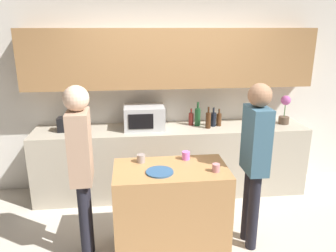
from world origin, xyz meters
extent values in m
cube|color=silver|center=(0.00, 1.74, 1.35)|extent=(6.40, 0.08, 2.70)
cube|color=#A37547|center=(0.00, 1.54, 1.83)|extent=(3.74, 0.32, 0.75)
cube|color=#B7AD99|center=(0.00, 1.39, 0.47)|extent=(3.60, 0.62, 0.93)
cube|color=#B27F4C|center=(-0.16, 0.16, 0.45)|extent=(1.11, 0.62, 0.91)
cube|color=#B7BABC|center=(-0.36, 1.41, 1.08)|extent=(0.52, 0.38, 0.30)
cube|color=black|center=(-0.41, 1.22, 1.08)|extent=(0.31, 0.01, 0.19)
cube|color=black|center=(-1.33, 1.41, 1.02)|extent=(0.26, 0.16, 0.18)
cube|color=black|center=(-1.38, 1.41, 1.11)|extent=(0.02, 0.11, 0.01)
cube|color=black|center=(-1.28, 1.41, 1.11)|extent=(0.02, 0.11, 0.01)
cylinder|color=brown|center=(1.56, 1.41, 0.98)|extent=(0.14, 0.14, 0.10)
cylinder|color=#38662D|center=(1.56, 1.41, 1.12)|extent=(0.01, 0.01, 0.18)
sphere|color=#B25199|center=(1.56, 1.41, 1.26)|extent=(0.13, 0.13, 0.13)
cylinder|color=maroon|center=(0.28, 1.49, 1.01)|extent=(0.07, 0.07, 0.17)
cylinder|color=maroon|center=(0.28, 1.49, 1.13)|extent=(0.02, 0.02, 0.06)
cylinder|color=#194723|center=(0.36, 1.46, 1.05)|extent=(0.08, 0.08, 0.23)
cylinder|color=#194723|center=(0.36, 1.46, 1.21)|extent=(0.03, 0.03, 0.09)
cylinder|color=#472814|center=(0.47, 1.33, 1.03)|extent=(0.07, 0.07, 0.21)
cylinder|color=#472814|center=(0.47, 1.33, 1.18)|extent=(0.02, 0.02, 0.08)
cylinder|color=black|center=(0.56, 1.41, 1.02)|extent=(0.07, 0.07, 0.18)
cylinder|color=black|center=(0.56, 1.41, 1.15)|extent=(0.03, 0.03, 0.07)
cylinder|color=#472814|center=(0.64, 1.42, 1.02)|extent=(0.07, 0.07, 0.17)
cylinder|color=#472814|center=(0.64, 1.42, 1.13)|extent=(0.02, 0.02, 0.07)
cylinder|color=#2D5684|center=(-0.28, 0.08, 0.92)|extent=(0.26, 0.26, 0.01)
cylinder|color=#E670D6|center=(0.02, 0.36, 0.95)|extent=(0.08, 0.08, 0.08)
cylinder|color=gray|center=(-0.44, 0.34, 0.95)|extent=(0.08, 0.08, 0.08)
cylinder|color=#CA848A|center=(0.25, 0.04, 0.95)|extent=(0.07, 0.07, 0.08)
cylinder|color=black|center=(0.67, 0.08, 0.42)|extent=(0.11, 0.11, 0.83)
cylinder|color=black|center=(0.67, 0.24, 0.42)|extent=(0.11, 0.11, 0.83)
cube|color=#3A6076|center=(0.67, 0.16, 1.16)|extent=(0.19, 0.34, 0.66)
sphere|color=#9E7051|center=(0.67, 0.16, 1.61)|extent=(0.23, 0.23, 0.23)
cylinder|color=black|center=(-1.00, 0.21, 0.42)|extent=(0.11, 0.11, 0.84)
cylinder|color=black|center=(-0.99, 0.05, 0.42)|extent=(0.11, 0.11, 0.84)
cube|color=tan|center=(-0.99, 0.13, 1.18)|extent=(0.20, 0.35, 0.67)
sphere|color=beige|center=(-0.99, 0.13, 1.62)|extent=(0.23, 0.23, 0.23)
camera|label=1|loc=(-0.51, -2.71, 2.22)|focal=35.00mm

